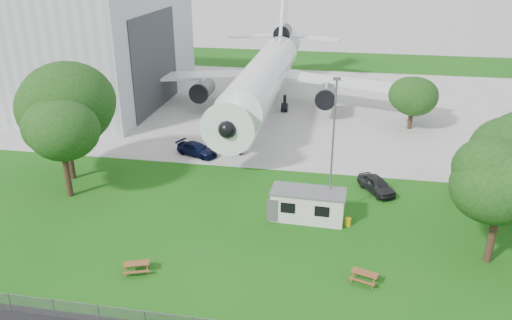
% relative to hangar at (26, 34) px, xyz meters
% --- Properties ---
extents(ground, '(160.00, 160.00, 0.00)m').
position_rel_hangar_xyz_m(ground, '(37.97, -36.00, -9.41)').
color(ground, '#226416').
extents(concrete_apron, '(120.00, 46.00, 0.03)m').
position_rel_hangar_xyz_m(concrete_apron, '(37.97, 2.00, -9.39)').
color(concrete_apron, '#B7B7B2').
rests_on(concrete_apron, ground).
extents(hangar, '(43.00, 31.00, 18.55)m').
position_rel_hangar_xyz_m(hangar, '(0.00, 0.00, 0.00)').
color(hangar, '#B2B7BC').
rests_on(hangar, ground).
extents(airliner, '(46.36, 47.73, 17.69)m').
position_rel_hangar_xyz_m(airliner, '(35.97, -0.14, -4.14)').
color(airliner, white).
rests_on(airliner, ground).
extents(site_cabin, '(6.80, 2.96, 2.62)m').
position_rel_hangar_xyz_m(site_cabin, '(44.45, -30.45, -8.09)').
color(site_cabin, silver).
rests_on(site_cabin, ground).
extents(picnic_west, '(2.19, 2.00, 0.76)m').
position_rel_hangar_xyz_m(picnic_west, '(33.19, -40.20, -9.41)').
color(picnic_west, brown).
rests_on(picnic_west, ground).
extents(picnic_east, '(2.18, 2.00, 0.76)m').
position_rel_hangar_xyz_m(picnic_east, '(49.02, -38.49, -9.41)').
color(picnic_east, brown).
rests_on(picnic_east, ground).
extents(lamp_mast, '(0.16, 0.16, 12.00)m').
position_rel_hangar_xyz_m(lamp_mast, '(46.17, -29.80, -3.41)').
color(lamp_mast, slate).
rests_on(lamp_mast, ground).
extents(tree_west_big, '(9.57, 9.57, 12.04)m').
position_rel_hangar_xyz_m(tree_west_big, '(20.75, -26.52, -2.16)').
color(tree_west_big, '#382619').
rests_on(tree_west_big, ground).
extents(tree_west_small, '(6.26, 6.26, 9.22)m').
position_rel_hangar_xyz_m(tree_west_small, '(22.45, -30.11, -3.33)').
color(tree_west_small, '#382619').
rests_on(tree_west_small, ground).
extents(tree_east_front, '(6.34, 6.34, 9.62)m').
position_rel_hangar_xyz_m(tree_east_front, '(57.96, -34.35, -2.98)').
color(tree_east_front, '#382619').
rests_on(tree_east_front, ground).
extents(tree_far_apron, '(6.83, 6.83, 7.75)m').
position_rel_hangar_xyz_m(tree_far_apron, '(55.27, -5.36, -5.08)').
color(tree_far_apron, '#382619').
rests_on(tree_far_apron, ground).
extents(car_ne_hatch, '(3.88, 4.73, 1.52)m').
position_rel_hangar_xyz_m(car_ne_hatch, '(50.37, -24.32, -8.65)').
color(car_ne_hatch, black).
rests_on(car_ne_hatch, ground).
extents(car_ne_sedan, '(1.89, 4.60, 1.48)m').
position_rel_hangar_xyz_m(car_ne_sedan, '(58.36, -23.40, -8.67)').
color(car_ne_sedan, black).
rests_on(car_ne_sedan, ground).
extents(car_apron_van, '(5.21, 3.63, 1.40)m').
position_rel_hangar_xyz_m(car_apron_van, '(31.25, -18.64, -8.71)').
color(car_apron_van, black).
rests_on(car_apron_van, ground).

